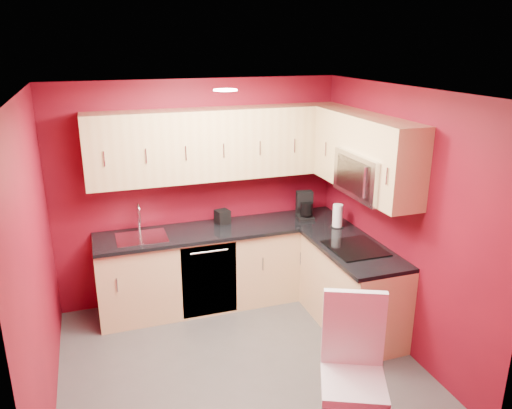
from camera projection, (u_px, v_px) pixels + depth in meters
floor at (239, 364)px, 4.67m from camera, size 3.20×3.20×0.00m
ceiling at (236, 91)px, 3.89m from camera, size 3.20×3.20×0.00m
wall_back at (199, 192)px, 5.63m from camera, size 3.20×0.00×3.20m
wall_front at (311, 332)px, 2.93m from camera, size 3.20×0.00×3.20m
wall_left at (36, 266)px, 3.79m from camera, size 0.00×3.00×3.00m
wall_right at (398, 220)px, 4.77m from camera, size 0.00×3.00×3.00m
base_cabinets_back at (225, 266)px, 5.67m from camera, size 2.80×0.60×0.87m
base_cabinets_right at (352, 289)px, 5.16m from camera, size 0.60×1.30×0.87m
countertop_back at (224, 229)px, 5.52m from camera, size 2.80×0.63×0.04m
countertop_right at (354, 249)px, 4.99m from camera, size 0.63×1.27×0.04m
upper_cabinets_back at (219, 144)px, 5.35m from camera, size 2.80×0.35×0.75m
upper_cabinets_right at (362, 146)px, 4.91m from camera, size 0.35×1.55×0.75m
microwave at (371, 175)px, 4.76m from camera, size 0.42×0.76×0.42m
cooktop at (355, 248)px, 4.95m from camera, size 0.50×0.55×0.01m
sink at (141, 234)px, 5.24m from camera, size 0.52×0.42×0.35m
dishwasher_front at (209, 280)px, 5.34m from camera, size 0.60×0.02×0.82m
downlight at (225, 90)px, 4.16m from camera, size 0.20×0.20×0.01m
coffee_maker at (306, 206)px, 5.75m from camera, size 0.23×0.28×0.31m
napkin_holder at (222, 217)px, 5.62m from camera, size 0.17×0.17×0.16m
paper_towel at (338, 216)px, 5.50m from camera, size 0.16×0.16×0.26m
dining_chair at (354, 376)px, 3.60m from camera, size 0.62×0.63×1.15m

